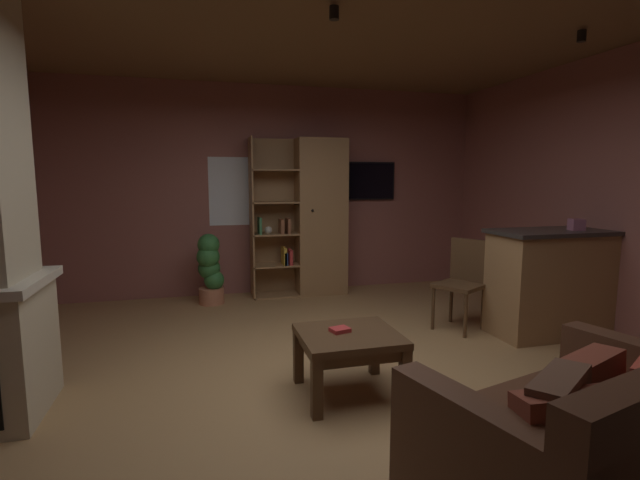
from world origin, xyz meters
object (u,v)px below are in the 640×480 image
object	(u,v)px
leather_couch	(584,452)
table_book_0	(340,330)
dining_chair	(463,278)
potted_floor_plant	(210,268)
bookshelf_cabinet	(314,218)
coffee_table	(349,344)
wall_mounted_tv	(363,181)
tissue_box	(576,225)
kitchen_bar_counter	(557,282)

from	to	relation	value
leather_couch	table_book_0	bearing A→B (deg)	115.71
dining_chair	potted_floor_plant	world-z (taller)	dining_chair
bookshelf_cabinet	coffee_table	xyz separation A→B (m)	(-0.49, -2.95, -0.65)
coffee_table	wall_mounted_tv	bearing A→B (deg)	68.47
bookshelf_cabinet	leather_couch	size ratio (longest dim) A/B	1.27
dining_chair	bookshelf_cabinet	bearing A→B (deg)	121.28
tissue_box	dining_chair	distance (m)	1.18
table_book_0	dining_chair	xyz separation A→B (m)	(1.66, 1.08, 0.06)
kitchen_bar_counter	tissue_box	world-z (taller)	tissue_box
leather_couch	table_book_0	size ratio (longest dim) A/B	12.59
kitchen_bar_counter	potted_floor_plant	world-z (taller)	kitchen_bar_counter
table_book_0	kitchen_bar_counter	bearing A→B (deg)	15.64
table_book_0	dining_chair	size ratio (longest dim) A/B	0.14
bookshelf_cabinet	tissue_box	distance (m)	3.07
wall_mounted_tv	bookshelf_cabinet	bearing A→B (deg)	-164.37
tissue_box	table_book_0	bearing A→B (deg)	-166.53
coffee_table	table_book_0	bearing A→B (deg)	146.72
coffee_table	dining_chair	bearing A→B (deg)	34.83
kitchen_bar_counter	wall_mounted_tv	size ratio (longest dim) A/B	1.44
leather_couch	dining_chair	world-z (taller)	dining_chair
leather_couch	potted_floor_plant	distance (m)	4.44
kitchen_bar_counter	coffee_table	world-z (taller)	kitchen_bar_counter
dining_chair	wall_mounted_tv	xyz separation A→B (m)	(-0.36, 2.04, 0.98)
bookshelf_cabinet	tissue_box	bearing A→B (deg)	-48.49
tissue_box	potted_floor_plant	bearing A→B (deg)	148.61
tissue_box	potted_floor_plant	world-z (taller)	tissue_box
coffee_table	wall_mounted_tv	size ratio (longest dim) A/B	0.75
kitchen_bar_counter	leather_couch	bearing A→B (deg)	-129.36
kitchen_bar_counter	coffee_table	bearing A→B (deg)	-163.23
bookshelf_cabinet	wall_mounted_tv	world-z (taller)	bookshelf_cabinet
potted_floor_plant	wall_mounted_tv	distance (m)	2.42
tissue_box	potted_floor_plant	size ratio (longest dim) A/B	0.14
bookshelf_cabinet	coffee_table	bearing A→B (deg)	-99.50
table_book_0	wall_mounted_tv	distance (m)	3.54
tissue_box	dining_chair	world-z (taller)	tissue_box
potted_floor_plant	wall_mounted_tv	size ratio (longest dim) A/B	0.94
kitchen_bar_counter	leather_couch	world-z (taller)	kitchen_bar_counter
tissue_box	wall_mounted_tv	distance (m)	2.84
dining_chair	kitchen_bar_counter	bearing A→B (deg)	-25.85
potted_floor_plant	wall_mounted_tv	bearing A→B (deg)	11.30
leather_couch	potted_floor_plant	bearing A→B (deg)	110.23
bookshelf_cabinet	tissue_box	world-z (taller)	bookshelf_cabinet
coffee_table	dining_chair	distance (m)	1.96
kitchen_bar_counter	leather_couch	size ratio (longest dim) A/B	0.83
table_book_0	wall_mounted_tv	size ratio (longest dim) A/B	0.14
bookshelf_cabinet	kitchen_bar_counter	bearing A→B (deg)	-49.19
coffee_table	wall_mounted_tv	distance (m)	3.59
tissue_box	dining_chair	xyz separation A→B (m)	(-0.92, 0.46, -0.57)
dining_chair	wall_mounted_tv	bearing A→B (deg)	99.98
table_book_0	bookshelf_cabinet	bearing A→B (deg)	79.34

